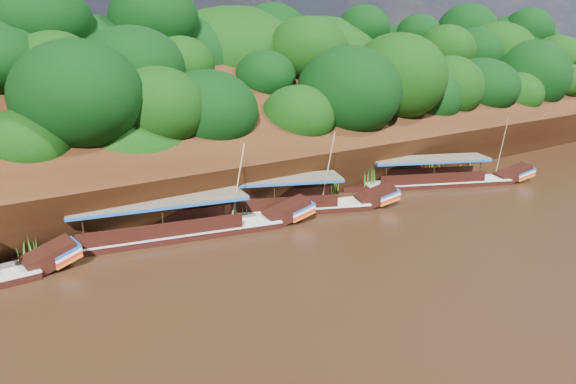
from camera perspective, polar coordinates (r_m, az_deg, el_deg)
name	(u,v)px	position (r m, az deg, el deg)	size (l,w,h in m)	color
ground	(405,238)	(34.04, 11.83, -4.64)	(160.00, 160.00, 0.00)	black
riverbank	(212,149)	(50.77, -7.69, 4.37)	(120.00, 30.06, 19.40)	black
boat_0	(445,179)	(46.84, 15.69, 1.29)	(13.68, 7.91, 6.03)	black
boat_1	(293,204)	(38.25, 0.51, -1.19)	(13.69, 7.77, 6.04)	black
boat_2	(187,227)	(34.08, -10.21, -3.55)	(15.54, 5.44, 5.79)	black
reeds	(269,199)	(38.27, -1.94, -0.69)	(49.21, 2.68, 2.14)	#2E6D1B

